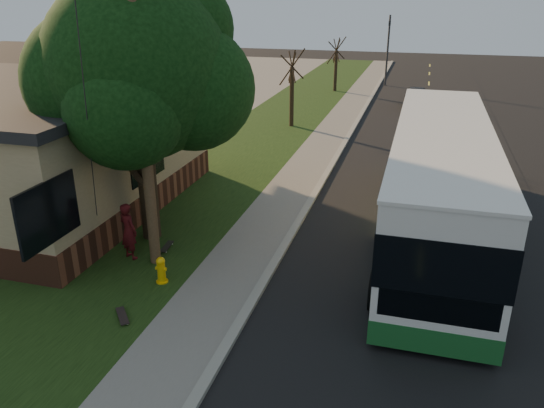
% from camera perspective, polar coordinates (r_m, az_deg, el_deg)
% --- Properties ---
extents(ground, '(120.00, 120.00, 0.00)m').
position_cam_1_polar(ground, '(13.71, -1.82, -10.12)').
color(ground, black).
rests_on(ground, ground).
extents(road, '(8.00, 80.00, 0.01)m').
position_cam_1_polar(road, '(22.28, 16.02, 2.04)').
color(road, black).
rests_on(road, ground).
extents(curb, '(0.25, 80.00, 0.12)m').
position_cam_1_polar(curb, '(22.54, 5.86, 3.18)').
color(curb, gray).
rests_on(curb, ground).
extents(sidewalk, '(2.00, 80.00, 0.08)m').
position_cam_1_polar(sidewalk, '(22.73, 3.37, 3.37)').
color(sidewalk, slate).
rests_on(sidewalk, ground).
extents(grass_verge, '(5.00, 80.00, 0.07)m').
position_cam_1_polar(grass_verge, '(23.68, -4.94, 4.09)').
color(grass_verge, black).
rests_on(grass_verge, ground).
extents(building_lot, '(15.00, 80.00, 0.04)m').
position_cam_1_polar(building_lot, '(28.68, -24.09, 5.39)').
color(building_lot, slate).
rests_on(building_lot, ground).
extents(fire_hydrant, '(0.32, 0.32, 0.74)m').
position_cam_1_polar(fire_hydrant, '(14.39, -11.83, -6.95)').
color(fire_hydrant, yellow).
rests_on(fire_hydrant, grass_verge).
extents(utility_pole, '(2.86, 3.21, 9.07)m').
position_cam_1_polar(utility_pole, '(14.12, -13.91, 10.53)').
color(utility_pole, '#473321').
rests_on(utility_pole, ground).
extents(leafy_tree, '(6.30, 6.00, 7.80)m').
position_cam_1_polar(leafy_tree, '(15.88, -13.95, 13.71)').
color(leafy_tree, black).
rests_on(leafy_tree, grass_verge).
extents(bare_tree_near, '(1.38, 1.21, 4.31)m').
position_cam_1_polar(bare_tree_near, '(30.34, 2.14, 12.24)').
color(bare_tree_near, black).
rests_on(bare_tree_near, grass_verge).
extents(bare_tree_far, '(1.38, 1.21, 4.03)m').
position_cam_1_polar(bare_tree_far, '(41.91, 6.88, 14.61)').
color(bare_tree_far, black).
rests_on(bare_tree_far, grass_verge).
extents(traffic_signal, '(0.18, 0.22, 5.50)m').
position_cam_1_polar(traffic_signal, '(45.34, 12.36, 16.30)').
color(traffic_signal, '#2D2D30').
rests_on(traffic_signal, ground).
extents(transit_bus, '(3.01, 13.03, 3.52)m').
position_cam_1_polar(transit_bus, '(17.06, 17.48, 2.47)').
color(transit_bus, silver).
rests_on(transit_bus, ground).
extents(skateboarder, '(0.73, 0.62, 1.69)m').
position_cam_1_polar(skateboarder, '(15.67, -15.18, -2.82)').
color(skateboarder, '#460E10').
rests_on(skateboarder, grass_verge).
extents(skateboard_main, '(0.28, 0.78, 0.07)m').
position_cam_1_polar(skateboard_main, '(16.30, -11.25, -4.52)').
color(skateboard_main, black).
rests_on(skateboard_main, grass_verge).
extents(skateboard_spare, '(0.66, 0.73, 0.07)m').
position_cam_1_polar(skateboard_spare, '(13.31, -15.80, -11.51)').
color(skateboard_spare, black).
rests_on(skateboard_spare, grass_verge).
extents(dumpster, '(1.73, 1.41, 1.46)m').
position_cam_1_polar(dumpster, '(21.84, -19.48, 3.37)').
color(dumpster, black).
rests_on(dumpster, building_lot).
extents(distant_car, '(1.83, 4.09, 1.36)m').
position_cam_1_polar(distant_car, '(37.00, 15.30, 10.96)').
color(distant_car, black).
rests_on(distant_car, ground).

